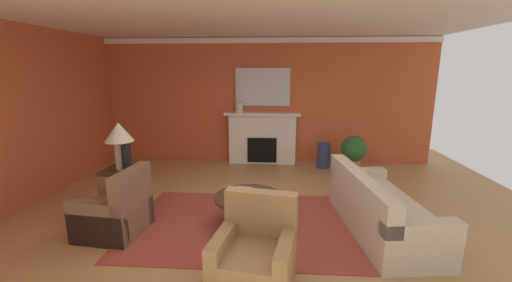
% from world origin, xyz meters
% --- Properties ---
extents(ground_plane, '(9.74, 9.74, 0.00)m').
position_xyz_m(ground_plane, '(0.00, 0.00, 0.00)').
color(ground_plane, tan).
extents(wall_fireplace, '(8.09, 0.12, 2.98)m').
position_xyz_m(wall_fireplace, '(0.00, 3.39, 1.49)').
color(wall_fireplace, '#C65633').
rests_on(wall_fireplace, ground_plane).
extents(wall_window, '(0.12, 7.27, 2.98)m').
position_xyz_m(wall_window, '(-3.80, 0.30, 1.49)').
color(wall_window, '#C65633').
rests_on(wall_window, ground_plane).
extents(ceiling_panel, '(8.09, 7.27, 0.06)m').
position_xyz_m(ceiling_panel, '(0.00, 0.30, 3.01)').
color(ceiling_panel, white).
extents(crown_moulding, '(8.09, 0.08, 0.12)m').
position_xyz_m(crown_moulding, '(0.00, 3.31, 2.90)').
color(crown_moulding, white).
extents(area_rug, '(3.44, 2.27, 0.01)m').
position_xyz_m(area_rug, '(-0.01, -0.04, 0.01)').
color(area_rug, '#993D33').
rests_on(area_rug, ground_plane).
extents(fireplace, '(1.80, 0.35, 1.24)m').
position_xyz_m(fireplace, '(0.03, 3.18, 0.59)').
color(fireplace, white).
rests_on(fireplace, ground_plane).
extents(mantel_mirror, '(1.29, 0.04, 0.89)m').
position_xyz_m(mantel_mirror, '(0.03, 3.30, 1.84)').
color(mantel_mirror, silver).
extents(sofa, '(1.15, 2.19, 0.85)m').
position_xyz_m(sofa, '(1.84, -0.10, 0.30)').
color(sofa, beige).
rests_on(sofa, ground_plane).
extents(armchair_near_window, '(0.89, 0.89, 0.95)m').
position_xyz_m(armchair_near_window, '(-1.83, -0.42, 0.31)').
color(armchair_near_window, brown).
rests_on(armchair_near_window, ground_plane).
extents(armchair_facing_fireplace, '(0.92, 0.92, 0.95)m').
position_xyz_m(armchair_facing_fireplace, '(0.18, -1.38, 0.31)').
color(armchair_facing_fireplace, '#9E7A4C').
rests_on(armchair_facing_fireplace, ground_plane).
extents(coffee_table, '(1.00, 1.00, 0.45)m').
position_xyz_m(coffee_table, '(-0.01, -0.04, 0.34)').
color(coffee_table, '#3D2D1E').
rests_on(coffee_table, ground_plane).
extents(side_table, '(0.56, 0.56, 0.70)m').
position_xyz_m(side_table, '(-2.06, 0.33, 0.40)').
color(side_table, '#3D2D1E').
rests_on(side_table, ground_plane).
extents(table_lamp, '(0.44, 0.44, 0.75)m').
position_xyz_m(table_lamp, '(-2.06, 0.33, 1.22)').
color(table_lamp, beige).
rests_on(table_lamp, side_table).
extents(vase_on_side_table, '(0.15, 0.15, 0.42)m').
position_xyz_m(vase_on_side_table, '(-1.91, 0.21, 0.91)').
color(vase_on_side_table, black).
rests_on(vase_on_side_table, side_table).
extents(vase_mantel_left, '(0.18, 0.18, 0.25)m').
position_xyz_m(vase_mantel_left, '(-0.52, 3.13, 1.37)').
color(vase_mantel_left, beige).
rests_on(vase_mantel_left, fireplace).
extents(vase_tall_corner, '(0.30, 0.30, 0.59)m').
position_xyz_m(vase_tall_corner, '(1.47, 2.88, 0.30)').
color(vase_tall_corner, navy).
rests_on(vase_tall_corner, ground_plane).
extents(book_red_cover, '(0.27, 0.23, 0.03)m').
position_xyz_m(book_red_cover, '(0.06, 0.03, 0.47)').
color(book_red_cover, navy).
rests_on(book_red_cover, coffee_table).
extents(book_art_folio, '(0.25, 0.18, 0.05)m').
position_xyz_m(book_art_folio, '(-0.09, 0.05, 0.51)').
color(book_art_folio, tan).
rests_on(book_art_folio, coffee_table).
extents(potted_plant, '(0.56, 0.56, 0.83)m').
position_xyz_m(potted_plant, '(2.07, 2.55, 0.49)').
color(potted_plant, '#A8754C').
rests_on(potted_plant, ground_plane).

